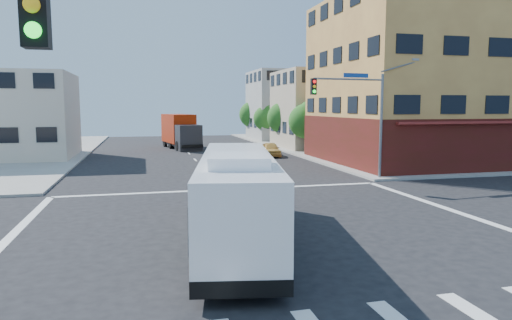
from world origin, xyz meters
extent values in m
plane|color=black|center=(0.00, 0.00, 0.00)|extent=(120.00, 120.00, 0.00)
cube|color=gray|center=(35.00, 35.00, 0.07)|extent=(50.00, 50.00, 0.15)
cube|color=gold|center=(20.00, 18.50, 7.00)|extent=(18.00, 15.00, 14.00)
cube|color=#531413|center=(20.00, 18.50, 2.00)|extent=(18.09, 15.08, 4.00)
cube|color=maroon|center=(20.00, 11.40, 3.60)|extent=(16.00, 1.60, 0.51)
cube|color=tan|center=(17.00, 34.00, 4.50)|extent=(12.00, 10.00, 9.00)
cube|color=#A5A6A0|center=(17.00, 48.00, 5.00)|extent=(12.00, 10.00, 10.00)
cube|color=beige|center=(-17.00, 30.00, 4.00)|extent=(12.00, 10.00, 8.00)
cylinder|color=slate|center=(10.80, 10.80, 3.50)|extent=(0.18, 0.18, 7.00)
cylinder|color=slate|center=(8.30, 10.55, 6.60)|extent=(5.01, 0.62, 0.12)
cube|color=black|center=(5.80, 10.30, 6.10)|extent=(0.32, 0.30, 1.00)
sphere|color=#FF0C0C|center=(5.80, 10.13, 6.40)|extent=(0.20, 0.20, 0.20)
sphere|color=yellow|center=(5.80, 10.13, 6.10)|extent=(0.20, 0.20, 0.20)
sphere|color=#19FF33|center=(5.80, 10.13, 5.80)|extent=(0.20, 0.20, 0.20)
cube|color=navy|center=(8.80, 10.60, 6.85)|extent=(1.80, 0.22, 0.28)
cube|color=gray|center=(13.30, 11.05, 8.00)|extent=(0.50, 0.22, 0.14)
cube|color=black|center=(-5.80, -10.30, 6.10)|extent=(0.32, 0.30, 1.00)
sphere|color=yellow|center=(-5.80, -10.47, 6.10)|extent=(0.20, 0.20, 0.20)
sphere|color=#19FF33|center=(-5.80, -10.47, 5.80)|extent=(0.20, 0.20, 0.20)
cylinder|color=#342313|center=(11.80, 28.00, 0.96)|extent=(0.28, 0.28, 1.92)
sphere|color=#1E5919|center=(11.80, 28.00, 3.37)|extent=(3.60, 3.60, 3.60)
sphere|color=#1E5919|center=(12.20, 27.70, 4.27)|extent=(2.52, 2.52, 2.52)
cylinder|color=#342313|center=(11.80, 36.00, 1.00)|extent=(0.28, 0.28, 1.99)
sphere|color=#1E5919|center=(11.80, 36.00, 3.51)|extent=(3.80, 3.80, 3.80)
sphere|color=#1E5919|center=(12.20, 35.70, 4.46)|extent=(2.66, 2.66, 2.66)
cylinder|color=#342313|center=(11.80, 44.00, 0.94)|extent=(0.28, 0.28, 1.89)
sphere|color=#1E5919|center=(11.80, 44.00, 3.25)|extent=(3.40, 3.40, 3.40)
sphere|color=#1E5919|center=(12.20, 43.70, 4.10)|extent=(2.38, 2.38, 2.38)
cylinder|color=#342313|center=(11.80, 52.00, 1.01)|extent=(0.28, 0.28, 2.03)
sphere|color=#1E5919|center=(11.80, 52.00, 3.63)|extent=(4.00, 4.00, 4.00)
sphere|color=#1E5919|center=(12.20, 51.70, 4.63)|extent=(2.80, 2.80, 2.80)
cube|color=black|center=(-1.29, -0.70, 0.53)|extent=(4.59, 11.94, 0.44)
cube|color=white|center=(-1.29, -0.70, 1.73)|extent=(4.57, 11.92, 2.77)
cube|color=black|center=(-1.29, -0.70, 1.90)|extent=(4.56, 11.58, 1.21)
cube|color=black|center=(-0.24, 4.97, 1.80)|extent=(2.25, 0.47, 1.31)
cube|color=#E5590C|center=(-0.23, 5.00, 2.77)|extent=(1.84, 0.39, 0.27)
cube|color=white|center=(-1.29, -0.70, 3.05)|extent=(4.48, 11.68, 0.12)
cube|color=white|center=(-1.83, -3.57, 3.28)|extent=(2.10, 2.42, 0.35)
cube|color=#0A6B3A|center=(-2.61, -0.95, 1.02)|extent=(1.00, 5.26, 0.27)
cube|color=#0A6B3A|center=(-0.15, -1.41, 1.02)|extent=(1.00, 5.26, 0.27)
cylinder|color=black|center=(-1.75, 3.18, 0.51)|extent=(0.47, 1.05, 1.01)
cylinder|color=#99999E|center=(-1.88, 3.20, 0.51)|extent=(0.13, 0.50, 0.51)
cylinder|color=black|center=(0.53, 2.75, 0.51)|extent=(0.47, 1.05, 1.01)
cylinder|color=#99999E|center=(0.67, 2.73, 0.51)|extent=(0.13, 0.50, 0.51)
cylinder|color=black|center=(-3.12, -4.16, 0.51)|extent=(0.47, 1.05, 1.01)
cylinder|color=#99999E|center=(-3.25, -4.13, 0.51)|extent=(0.13, 0.50, 0.51)
cylinder|color=black|center=(-0.83, -4.58, 0.51)|extent=(0.47, 1.05, 1.01)
cylinder|color=#99999E|center=(-0.70, -4.61, 0.51)|extent=(0.13, 0.50, 0.51)
cube|color=#242428|center=(0.24, 33.81, 1.43)|extent=(2.93, 2.84, 2.86)
cube|color=black|center=(0.44, 32.78, 1.87)|extent=(2.28, 0.52, 1.10)
cube|color=#A32105|center=(-0.53, 37.91, 2.31)|extent=(3.74, 6.53, 3.30)
cube|color=black|center=(-0.29, 36.61, 0.60)|extent=(4.01, 9.08, 0.33)
cylinder|color=black|center=(-0.93, 33.81, 0.55)|extent=(0.51, 1.14, 1.10)
cylinder|color=black|center=(1.34, 34.24, 0.55)|extent=(0.51, 1.14, 1.10)
cylinder|color=black|center=(-1.52, 36.94, 0.55)|extent=(0.51, 1.14, 1.10)
cylinder|color=black|center=(0.74, 37.37, 0.55)|extent=(0.51, 1.14, 1.10)
cylinder|color=black|center=(-2.03, 39.64, 0.55)|extent=(0.51, 1.14, 1.10)
cylinder|color=black|center=(0.23, 40.07, 0.55)|extent=(0.51, 1.14, 1.10)
imported|color=#E0B04E|center=(7.54, 26.32, 0.69)|extent=(2.01, 4.17, 1.37)
camera|label=1|loc=(-4.53, -16.64, 4.88)|focal=32.00mm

